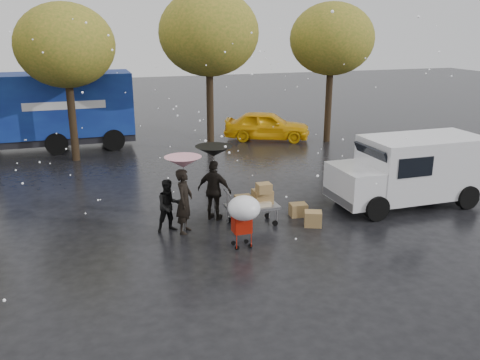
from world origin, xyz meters
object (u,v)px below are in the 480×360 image
object	(u,v)px
person_pink	(184,201)
person_black	(214,190)
yellow_taxi	(267,126)
white_van	(411,169)
shopping_cart	(244,211)
vendor_cart	(255,201)
blue_truck	(47,112)

from	to	relation	value
person_pink	person_black	xyz separation A→B (m)	(1.05, 0.70, -0.01)
yellow_taxi	white_van	bearing A→B (deg)	-150.26
shopping_cart	vendor_cart	bearing A→B (deg)	60.88
person_pink	person_black	distance (m)	1.26
person_pink	yellow_taxi	bearing A→B (deg)	-2.84
white_van	yellow_taxi	xyz separation A→B (m)	(-0.97, 10.39, -0.43)
shopping_cart	yellow_taxi	distance (m)	13.17
shopping_cart	blue_truck	size ratio (longest dim) A/B	0.18
blue_truck	yellow_taxi	xyz separation A→B (m)	(10.39, -1.21, -1.03)
person_pink	yellow_taxi	world-z (taller)	person_pink
vendor_cart	person_black	bearing A→B (deg)	144.16
shopping_cart	white_van	xyz separation A→B (m)	(6.23, 1.67, 0.10)
person_pink	white_van	world-z (taller)	white_van
person_pink	blue_truck	bearing A→B (deg)	47.37
person_pink	blue_truck	distance (m)	12.36
person_black	vendor_cart	xyz separation A→B (m)	(1.02, -0.74, -0.18)
blue_truck	white_van	bearing A→B (deg)	-45.59
white_van	vendor_cart	bearing A→B (deg)	-178.64
person_black	white_van	size ratio (longest dim) A/B	0.37
shopping_cart	blue_truck	distance (m)	14.25
person_pink	shopping_cart	xyz separation A→B (m)	(1.21, -1.58, 0.14)
person_pink	white_van	bearing A→B (deg)	-60.49
person_pink	yellow_taxi	size ratio (longest dim) A/B	0.43
person_black	white_van	bearing A→B (deg)	-146.53
white_van	yellow_taxi	size ratio (longest dim) A/B	1.15
person_pink	person_black	world-z (taller)	person_pink
vendor_cart	white_van	distance (m)	5.39
shopping_cart	yellow_taxi	size ratio (longest dim) A/B	0.34
shopping_cart	person_black	bearing A→B (deg)	93.92
white_van	blue_truck	world-z (taller)	blue_truck
vendor_cart	shopping_cart	xyz separation A→B (m)	(-0.86, -1.55, 0.34)
person_pink	blue_truck	xyz separation A→B (m)	(-3.92, 11.69, 0.83)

